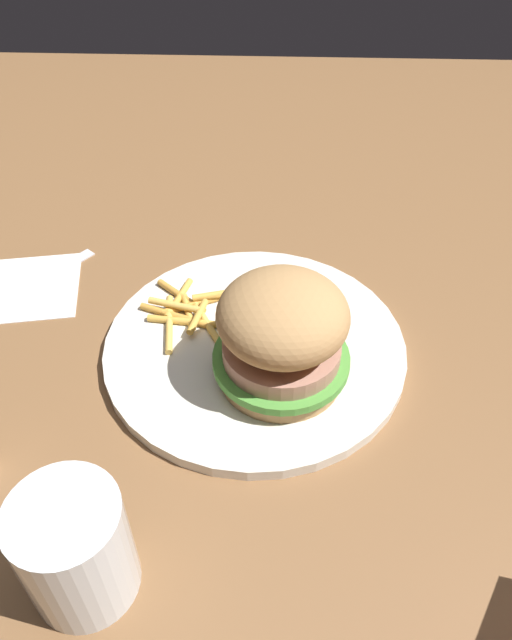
% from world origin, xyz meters
% --- Properties ---
extents(ground_plane, '(1.60, 1.60, 0.00)m').
position_xyz_m(ground_plane, '(0.00, 0.00, 0.00)').
color(ground_plane, brown).
extents(plate, '(0.29, 0.29, 0.01)m').
position_xyz_m(plate, '(0.03, -0.00, 0.01)').
color(plate, silver).
rests_on(plate, ground_plane).
extents(sandwich, '(0.12, 0.12, 0.11)m').
position_xyz_m(sandwich, '(-0.01, -0.03, 0.06)').
color(sandwich, tan).
rests_on(sandwich, plate).
extents(fries_pile, '(0.11, 0.10, 0.01)m').
position_xyz_m(fries_pile, '(0.06, 0.07, 0.02)').
color(fries_pile, '#E5B251').
rests_on(fries_pile, plate).
extents(napkin, '(0.13, 0.13, 0.00)m').
position_xyz_m(napkin, '(0.11, 0.25, 0.00)').
color(napkin, white).
rests_on(napkin, ground_plane).
extents(fork, '(0.14, 0.12, 0.00)m').
position_xyz_m(fork, '(0.11, 0.25, 0.00)').
color(fork, silver).
rests_on(fork, napkin).
extents(drink_glass, '(0.07, 0.07, 0.09)m').
position_xyz_m(drink_glass, '(-0.20, 0.11, 0.04)').
color(drink_glass, silver).
rests_on(drink_glass, ground_plane).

